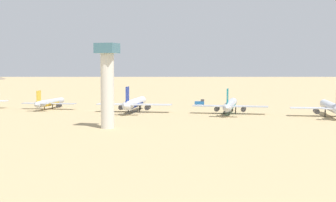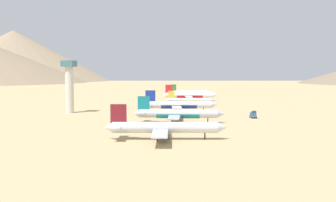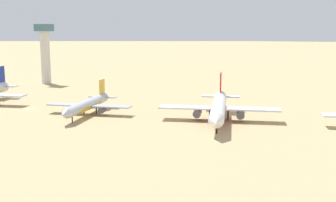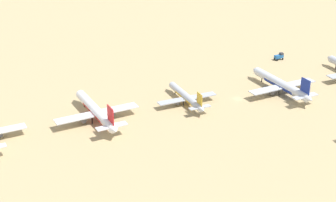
% 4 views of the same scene
% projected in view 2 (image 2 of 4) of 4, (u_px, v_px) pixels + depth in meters
% --- Properties ---
extents(ground_plane, '(1800.00, 1800.00, 0.00)m').
position_uv_depth(ground_plane, '(182.00, 108.00, 247.74)').
color(ground_plane, tan).
extents(parked_jet_0, '(43.81, 35.81, 12.66)m').
position_uv_depth(parked_jet_0, '(164.00, 128.00, 134.18)').
color(parked_jet_0, silver).
rests_on(parked_jet_0, ground).
extents(parked_jet_1, '(43.50, 35.44, 12.54)m').
position_uv_depth(parked_jet_1, '(177.00, 114.00, 178.63)').
color(parked_jet_1, '#B2B7C1').
rests_on(parked_jet_1, ground).
extents(parked_jet_2, '(45.13, 36.92, 13.06)m').
position_uv_depth(parked_jet_2, '(178.00, 105.00, 224.70)').
color(parked_jet_2, silver).
rests_on(parked_jet_2, ground).
extents(parked_jet_3, '(35.65, 29.08, 10.29)m').
position_uv_depth(parked_jet_3, '(190.00, 100.00, 271.73)').
color(parked_jet_3, '#B2B7C1').
rests_on(parked_jet_3, ground).
extents(parked_jet_4, '(45.83, 37.53, 13.28)m').
position_uv_depth(parked_jet_4, '(189.00, 95.00, 314.55)').
color(parked_jet_4, white).
rests_on(parked_jet_4, ground).
extents(parked_jet_5, '(41.26, 33.76, 11.94)m').
position_uv_depth(parked_jet_5, '(189.00, 93.00, 360.99)').
color(parked_jet_5, white).
rests_on(parked_jet_5, ground).
extents(service_truck, '(3.55, 5.54, 3.90)m').
position_uv_depth(service_truck, '(253.00, 114.00, 196.38)').
color(service_truck, '#1E5999').
rests_on(service_truck, ground).
extents(control_tower, '(7.20, 7.20, 30.55)m').
position_uv_depth(control_tower, '(69.00, 84.00, 219.94)').
color(control_tower, beige).
rests_on(control_tower, ground).
extents(desert_hill_2, '(485.03, 485.03, 129.86)m').
position_uv_depth(desert_hill_2, '(14.00, 56.00, 972.78)').
color(desert_hill_2, '#8C775B').
rests_on(desert_hill_2, ground).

